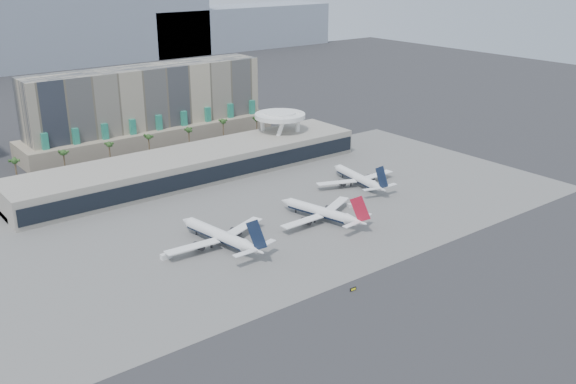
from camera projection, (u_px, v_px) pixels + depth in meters
ground at (356, 260)px, 217.78m from camera, size 900.00×900.00×0.00m
apron_pad at (262, 212)px, 258.59m from camera, size 260.00×130.00×0.06m
mountain_ridge at (17, 35)px, 572.21m from camera, size 680.00×60.00×70.00m
hotel at (149, 113)px, 347.12m from camera, size 140.00×30.00×42.00m
terminal at (193, 164)px, 297.04m from camera, size 170.00×32.50×14.50m
saucer_structure at (280, 119)px, 328.99m from camera, size 26.00×26.00×21.89m
palm_row at (170, 137)px, 325.77m from camera, size 157.80×2.80×13.10m
airliner_left at (220, 235)px, 227.52m from camera, size 43.24×44.82×15.54m
airliner_centre at (321, 212)px, 249.08m from camera, size 39.92×41.45×14.55m
airliner_right at (358, 178)px, 287.28m from camera, size 39.62×41.07×14.24m
service_vehicle_a at (166, 256)px, 218.54m from camera, size 3.93×1.99×1.90m
service_vehicle_b at (351, 205)px, 263.29m from camera, size 3.44×2.50×1.59m
taxiway_sign at (353, 289)px, 197.86m from camera, size 2.34×0.51×1.05m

